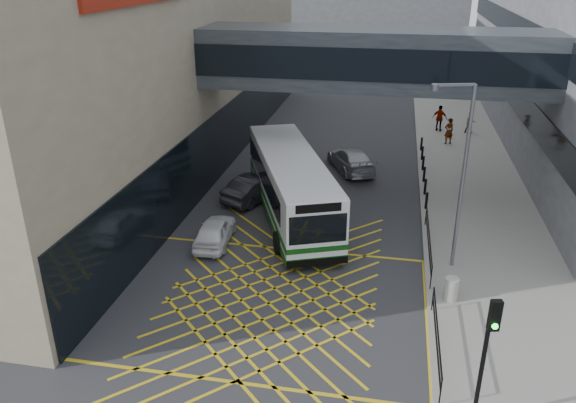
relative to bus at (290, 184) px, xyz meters
The scene contains 17 objects.
ground 8.37m from the bus, 85.31° to the right, with size 120.00×120.00×0.00m, color #333335.
building_whsmith 20.00m from the bus, 155.64° to the left, with size 24.17×42.00×16.00m.
skybridge 7.82m from the bus, 46.31° to the left, with size 20.00×4.10×3.00m.
pavement 11.96m from the bus, 35.28° to the left, with size 6.00×54.00×0.16m, color gray.
box_junction 8.37m from the bus, 85.31° to the right, with size 12.00×9.00×0.01m.
bus is the anchor object (origin of this frame).
car_white 4.83m from the bus, 127.84° to the right, with size 1.62×3.96×1.26m, color white.
car_dark 3.01m from the bus, 142.61° to the left, with size 1.80×4.60×1.44m, color black.
car_silver 7.86m from the bus, 71.44° to the left, with size 2.04×4.83×1.50m, color #96999E.
traffic_light 15.33m from the bus, 59.45° to the right, with size 0.32×0.50×4.17m.
street_lamp 9.11m from the bus, 28.08° to the right, with size 1.76×0.68×7.81m.
litter_bin 10.22m from the bus, 41.94° to the right, with size 0.53×0.53×0.92m, color #ADA89E.
kerb_railings 9.38m from the bus, 43.10° to the right, with size 0.05×12.54×1.00m.
bollards 9.80m from the bus, 44.67° to the left, with size 0.14×10.14×0.90m.
pedestrian_a 16.30m from the bus, 57.25° to the left, with size 0.74×0.53×1.86m, color gray.
pedestrian_b 19.87m from the bus, 57.70° to the left, with size 0.78×0.45×1.59m, color gray.
pedestrian_c 18.95m from the bus, 63.80° to the left, with size 1.15×0.55×1.94m, color gray.
Camera 1 is at (4.19, -17.86, 12.23)m, focal length 35.00 mm.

